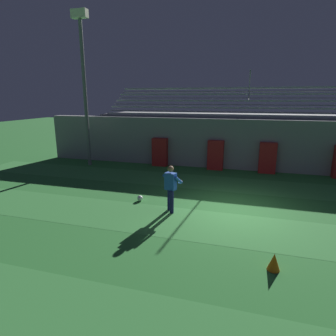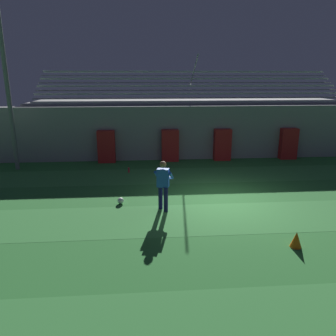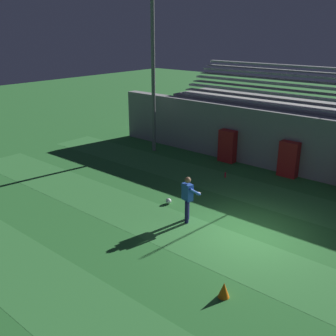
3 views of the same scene
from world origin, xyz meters
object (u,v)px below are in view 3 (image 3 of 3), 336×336
padding_pillar_gate_left (289,159)px  floodlight_pole (153,51)px  goalkeeper (188,196)px  traffic_cone (224,290)px  soccer_ball (169,201)px  padding_pillar_far_left (227,146)px  water_bottle (225,175)px

padding_pillar_gate_left → floodlight_pole: floodlight_pole is taller
padding_pillar_gate_left → goalkeeper: bearing=-96.8°
traffic_cone → soccer_ball: bearing=144.3°
padding_pillar_far_left → traffic_cone: bearing=-58.1°
padding_pillar_gate_left → floodlight_pole: bearing=-172.5°
floodlight_pole → traffic_cone: 13.85m
traffic_cone → padding_pillar_gate_left: bearing=105.1°
padding_pillar_gate_left → traffic_cone: size_ratio=3.90×
traffic_cone → water_bottle: (-4.56, 7.22, -0.09)m
padding_pillar_gate_left → padding_pillar_far_left: size_ratio=1.00×
padding_pillar_gate_left → goalkeeper: goalkeeper is taller
soccer_ball → water_bottle: bearing=87.9°
padding_pillar_far_left → soccer_ball: bearing=-79.9°
padding_pillar_gate_left → traffic_cone: bearing=-74.9°
padding_pillar_far_left → padding_pillar_gate_left: bearing=0.0°
goalkeeper → water_bottle: (-1.30, 4.51, -0.83)m
water_bottle → padding_pillar_far_left: bearing=120.7°
water_bottle → soccer_ball: bearing=-92.1°
padding_pillar_gate_left → goalkeeper: size_ratio=0.98×
soccer_ball → water_bottle: (0.14, 3.85, 0.01)m
padding_pillar_gate_left → water_bottle: 2.97m
padding_pillar_gate_left → floodlight_pole: (-7.40, -0.98, 4.52)m
padding_pillar_far_left → water_bottle: 2.43m
padding_pillar_far_left → water_bottle: padding_pillar_far_left is taller
goalkeeper → water_bottle: goalkeeper is taller
padding_pillar_gate_left → water_bottle: bearing=-136.1°
goalkeeper → traffic_cone: (3.26, -2.71, -0.74)m
floodlight_pole → soccer_ball: (5.18, -4.86, -5.22)m
goalkeeper → water_bottle: 4.77m
padding_pillar_gate_left → goalkeeper: 6.56m
goalkeeper → soccer_ball: (-1.44, 0.67, -0.84)m
padding_pillar_gate_left → water_bottle: size_ratio=6.82×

